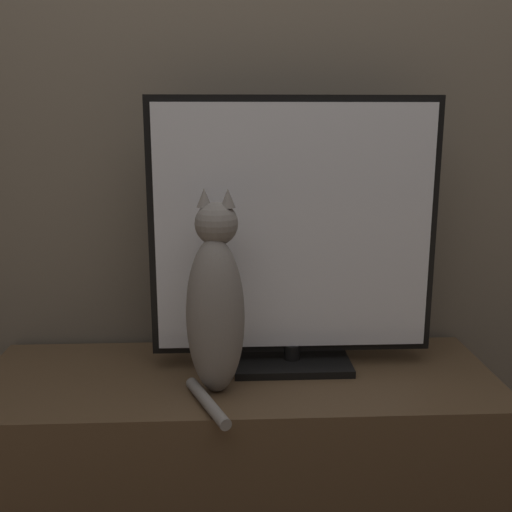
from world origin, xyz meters
TOP-DOWN VIEW (x-y plane):
  - wall_back at (0.00, 1.22)m, footprint 4.80×0.05m
  - tv_stand at (0.00, 0.94)m, footprint 1.36×0.49m
  - tv at (0.15, 0.99)m, footprint 0.76×0.19m
  - cat at (-0.06, 0.84)m, footprint 0.17×0.29m

SIDE VIEW (x-z plane):
  - tv_stand at x=0.00m, z-range 0.00..0.51m
  - cat at x=-0.06m, z-range 0.47..0.98m
  - tv at x=0.15m, z-range 0.50..1.22m
  - wall_back at x=0.00m, z-range 0.00..2.60m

